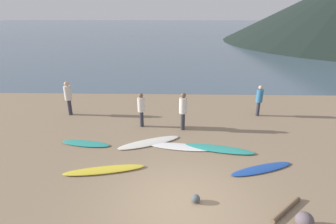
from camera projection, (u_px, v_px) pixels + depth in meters
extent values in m
cube|color=#8C7559|center=(178.00, 96.00, 16.77)|extent=(120.00, 120.00, 0.20)
cube|color=#475B6B|center=(176.00, 30.00, 63.35)|extent=(140.00, 100.00, 0.01)
ellipsoid|color=teal|center=(86.00, 144.00, 10.71)|extent=(2.08, 0.81, 0.08)
ellipsoid|color=yellow|center=(104.00, 170.00, 8.96)|extent=(2.73, 1.02, 0.09)
ellipsoid|color=silver|center=(149.00, 142.00, 10.80)|extent=(2.62, 1.66, 0.07)
ellipsoid|color=white|center=(181.00, 147.00, 10.47)|extent=(2.64, 0.93, 0.07)
ellipsoid|color=teal|center=(219.00, 149.00, 10.29)|extent=(2.75, 1.16, 0.10)
ellipsoid|color=#1E479E|center=(262.00, 169.00, 9.04)|extent=(2.38, 1.25, 0.07)
cylinder|color=#2D2D38|center=(70.00, 107.00, 13.54)|extent=(0.19, 0.19, 0.81)
cylinder|color=beige|center=(68.00, 93.00, 13.27)|extent=(0.35, 0.35, 0.70)
sphere|color=tan|center=(66.00, 84.00, 13.09)|extent=(0.23, 0.23, 0.23)
cylinder|color=#2D2D38|center=(142.00, 119.00, 12.22)|extent=(0.18, 0.18, 0.75)
cylinder|color=beige|center=(141.00, 105.00, 11.96)|extent=(0.32, 0.32, 0.65)
sphere|color=brown|center=(141.00, 95.00, 11.80)|extent=(0.21, 0.21, 0.21)
cylinder|color=#2D2D38|center=(258.00, 109.00, 13.45)|extent=(0.18, 0.18, 0.73)
cylinder|color=teal|center=(260.00, 96.00, 13.19)|extent=(0.32, 0.32, 0.64)
sphere|color=tan|center=(261.00, 88.00, 13.04)|extent=(0.21, 0.21, 0.21)
cylinder|color=#2D2D38|center=(183.00, 121.00, 11.90)|extent=(0.19, 0.19, 0.80)
cylinder|color=beige|center=(183.00, 105.00, 11.62)|extent=(0.35, 0.35, 0.70)
sphere|color=brown|center=(183.00, 95.00, 11.45)|extent=(0.23, 0.23, 0.23)
cylinder|color=brown|center=(286.00, 209.00, 7.21)|extent=(1.11, 0.99, 0.12)
sphere|color=#574C51|center=(305.00, 221.00, 6.61)|extent=(0.44, 0.44, 0.44)
sphere|color=#464C51|center=(196.00, 199.00, 7.51)|extent=(0.24, 0.24, 0.24)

